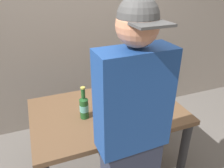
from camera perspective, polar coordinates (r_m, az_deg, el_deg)
ground_plane at (r=2.47m, az=-1.10°, el=-20.39°), size 8.00×8.00×0.00m
desk at (r=2.07m, az=-1.24°, el=-9.06°), size 1.35×0.89×0.71m
laptop at (r=2.20m, az=5.55°, el=-1.92°), size 0.37×0.31×0.24m
beer_bottle_green at (r=1.86m, az=-7.29°, el=-5.81°), size 0.08×0.08×0.29m
beer_bottle_dark at (r=1.93m, az=-3.97°, el=-4.04°), size 0.07×0.07×0.31m
person_figure at (r=1.41m, az=5.16°, el=-13.43°), size 0.44×0.30×1.73m
back_wall at (r=2.68m, az=-8.92°, el=15.50°), size 6.00×0.10×2.60m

